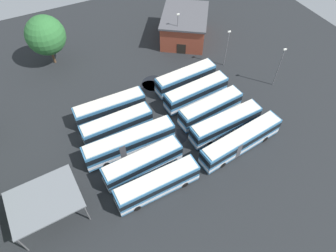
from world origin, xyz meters
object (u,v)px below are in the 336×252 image
lamp_post_far_corner (279,66)px  lamp_post_by_building (178,31)px  bus_row0_slot4 (110,108)px  bus_row0_slot1 (143,163)px  lamp_post_near_entrance (227,47)px  bus_row1_slot1 (226,124)px  bus_row0_slot2 (129,143)px  maintenance_shelter (44,200)px  tree_north_edge (46,35)px  bus_row0_slot0 (157,184)px  bus_row1_slot4 (186,78)px  depot_building (184,26)px  bus_row1_slot0 (241,141)px  bus_row1_slot2 (210,108)px  bus_row1_slot3 (196,92)px  bus_row0_slot3 (117,125)px

lamp_post_far_corner → lamp_post_by_building: 20.17m
bus_row0_slot4 → lamp_post_by_building: bearing=31.8°
bus_row0_slot1 → lamp_post_near_entrance: 27.85m
bus_row1_slot1 → bus_row0_slot2: bearing=167.6°
lamp_post_near_entrance → bus_row0_slot2: bearing=-155.5°
maintenance_shelter → tree_north_edge: (7.26, 31.15, 2.14)m
bus_row0_slot0 → bus_row1_slot4: bearing=51.5°
bus_row1_slot1 → maintenance_shelter: 27.58m
depot_building → maintenance_shelter: size_ratio=1.70×
bus_row1_slot4 → bus_row1_slot0: bearing=-87.5°
maintenance_shelter → lamp_post_far_corner: (41.43, 7.09, 0.38)m
bus_row0_slot4 → bus_row1_slot2: 16.23m
bus_row1_slot3 → bus_row0_slot1: bearing=-146.7°
bus_row0_slot3 → tree_north_edge: 23.14m
bus_row1_slot0 → bus_row1_slot4: (-0.70, 15.78, -0.00)m
bus_row1_slot0 → maintenance_shelter: (-27.60, 2.00, 2.09)m
bus_row1_slot3 → bus_row0_slot2: bearing=-161.0°
bus_row0_slot0 → maintenance_shelter: (-13.56, 3.03, 2.09)m
lamp_post_near_entrance → lamp_post_by_building: (-5.88, 8.31, 0.26)m
lamp_post_near_entrance → lamp_post_by_building: size_ratio=0.94×
lamp_post_far_corner → lamp_post_near_entrance: size_ratio=1.04×
bus_row0_slot1 → depot_building: depot_building is taller
bus_row0_slot1 → bus_row1_slot2: same height
bus_row0_slot3 → bus_row1_slot4: size_ratio=0.98×
bus_row1_slot2 → tree_north_edge: (-19.78, 25.54, 4.23)m
bus_row1_slot0 → lamp_post_near_entrance: (8.90, 17.81, 2.30)m
bus_row0_slot0 → bus_row1_slot0: (14.04, 1.02, 0.00)m
bus_row0_slot1 → bus_row0_slot3: bearing=95.9°
bus_row0_slot0 → bus_row1_slot3: bearing=44.1°
bus_row0_slot4 → maintenance_shelter: maintenance_shelter is taller
bus_row0_slot1 → depot_building: 33.64m
lamp_post_far_corner → lamp_post_by_building: size_ratio=0.98×
maintenance_shelter → lamp_post_far_corner: 42.03m
maintenance_shelter → lamp_post_near_entrance: size_ratio=1.18×
depot_building → lamp_post_near_entrance: (2.61, -11.49, 1.40)m
bus_row0_slot1 → bus_row1_slot3: bearing=33.3°
bus_row1_slot1 → bus_row1_slot3: (-0.62, 8.06, -0.00)m
tree_north_edge → maintenance_shelter: bearing=-103.1°
lamp_post_near_entrance → lamp_post_by_building: 10.19m
bus_row1_slot2 → tree_north_edge: tree_north_edge is taller
bus_row1_slot3 → depot_building: size_ratio=0.78×
bus_row1_slot0 → bus_row0_slot1: bearing=168.9°
bus_row0_slot0 → bus_row0_slot1: (-0.43, 3.87, -0.00)m
bus_row0_slot1 → lamp_post_by_building: lamp_post_by_building is taller
bus_row0_slot2 → bus_row0_slot3: (-0.47, 3.96, -0.00)m
bus_row1_slot1 → tree_north_edge: size_ratio=1.25×
bus_row0_slot2 → bus_row1_slot0: 16.41m
lamp_post_near_entrance → bus_row0_slot4: bearing=-173.1°
bus_row0_slot3 → bus_row1_slot0: 18.84m
bus_row0_slot1 → tree_north_edge: size_ratio=1.20×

